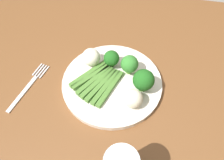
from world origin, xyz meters
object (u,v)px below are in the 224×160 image
at_px(broccoli_front, 144,80).
at_px(cauliflower_right, 91,57).
at_px(asparagus_bundle, 98,82).
at_px(broccoli_left, 112,58).
at_px(fork, 29,86).
at_px(broccoli_back_right, 129,64).
at_px(cauliflower_edge, 133,99).
at_px(dining_table, 110,96).
at_px(plate, 112,83).

relative_size(broccoli_front, cauliflower_right, 1.33).
relative_size(asparagus_bundle, broccoli_left, 2.80).
bearing_deg(broccoli_left, broccoli_front, -34.51).
bearing_deg(broccoli_left, fork, -153.92).
xyz_separation_m(broccoli_back_right, cauliflower_right, (-0.11, 0.01, -0.01)).
bearing_deg(cauliflower_right, cauliflower_edge, -39.77).
relative_size(asparagus_bundle, fork, 0.88).
bearing_deg(dining_table, broccoli_front, -23.82).
bearing_deg(cauliflower_right, broccoli_left, 2.02).
bearing_deg(asparagus_bundle, broccoli_left, -170.87).
bearing_deg(fork, dining_table, -55.55).
bearing_deg(broccoli_left, cauliflower_right, -177.98).
relative_size(cauliflower_edge, fork, 0.29).
distance_m(dining_table, broccoli_left, 0.16).
relative_size(dining_table, broccoli_back_right, 23.52).
bearing_deg(plate, cauliflower_right, 143.31).
height_order(asparagus_bundle, fork, asparagus_bundle).
distance_m(broccoli_front, fork, 0.30).
height_order(plate, broccoli_back_right, broccoli_back_right).
distance_m(dining_table, broccoli_back_right, 0.17).
relative_size(broccoli_front, cauliflower_edge, 1.38).
height_order(broccoli_back_right, cauliflower_edge, broccoli_back_right).
distance_m(broccoli_front, broccoli_left, 0.11).
bearing_deg(broccoli_left, dining_table, -95.76).
xyz_separation_m(plate, broccoli_left, (-0.01, 0.05, 0.04)).
relative_size(cauliflower_edge, cauliflower_right, 0.96).
height_order(dining_table, broccoli_back_right, broccoli_back_right).
xyz_separation_m(plate, broccoli_back_right, (0.04, 0.04, 0.04)).
distance_m(plate, fork, 0.22).
bearing_deg(fork, broccoli_left, -50.88).
bearing_deg(broccoli_back_right, plate, -134.93).
height_order(dining_table, cauliflower_edge, cauliflower_edge).
xyz_separation_m(asparagus_bundle, cauliflower_right, (-0.03, 0.06, 0.02)).
xyz_separation_m(broccoli_left, cauliflower_right, (-0.06, -0.00, -0.00)).
xyz_separation_m(cauliflower_edge, fork, (-0.28, 0.01, -0.04)).
bearing_deg(dining_table, broccoli_back_right, 8.86).
distance_m(broccoli_front, cauliflower_right, 0.16).
bearing_deg(cauliflower_right, dining_table, -18.90).
relative_size(broccoli_left, cauliflower_edge, 1.09).
xyz_separation_m(dining_table, broccoli_left, (0.00, 0.02, 0.16)).
bearing_deg(broccoli_back_right, asparagus_bundle, -144.26).
height_order(dining_table, fork, fork).
bearing_deg(plate, broccoli_back_right, 45.07).
height_order(asparagus_bundle, broccoli_back_right, broccoli_back_right).
bearing_deg(fork, plate, -64.10).
height_order(broccoli_back_right, cauliflower_right, broccoli_back_right).
distance_m(broccoli_back_right, cauliflower_edge, 0.10).
bearing_deg(cauliflower_edge, cauliflower_right, 140.23).
height_order(dining_table, plate, plate).
relative_size(dining_table, plate, 5.09).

